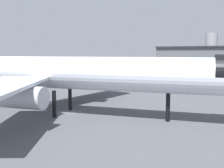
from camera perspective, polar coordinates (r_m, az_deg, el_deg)
ground at (r=53.30m, az=-9.21°, el=-6.02°), size 900.00×900.00×0.00m
airliner_near_gate at (r=50.88m, az=-8.17°, el=2.18°), size 57.70×51.65×17.50m
airliner_far_taxiway at (r=183.20m, az=21.34°, el=4.35°), size 48.46×44.16×12.75m
baggage_tug_wing at (r=79.88m, az=13.86°, el=-1.18°), size 3.57×2.87×1.85m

